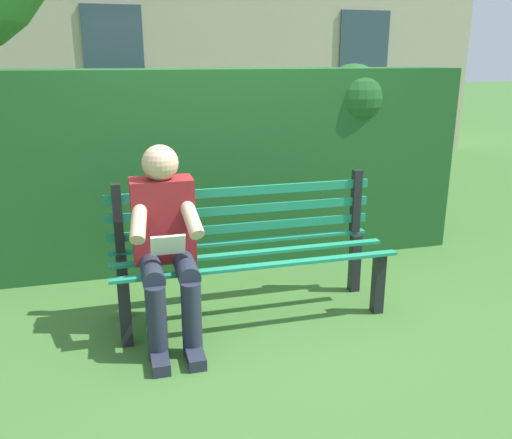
# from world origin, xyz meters

# --- Properties ---
(ground) EXTENTS (60.00, 60.00, 0.00)m
(ground) POSITION_xyz_m (0.00, 0.00, 0.00)
(ground) COLOR #3D6B2D
(park_bench) EXTENTS (1.83, 0.53, 0.91)m
(park_bench) POSITION_xyz_m (0.00, -0.09, 0.46)
(park_bench) COLOR black
(park_bench) RESTS_ON ground
(person_seated) EXTENTS (0.44, 0.73, 1.19)m
(person_seated) POSITION_xyz_m (0.57, 0.10, 0.63)
(person_seated) COLOR maroon
(person_seated) RESTS_ON ground
(hedge_backdrop) EXTENTS (4.45, 0.68, 1.63)m
(hedge_backdrop) POSITION_xyz_m (0.13, -1.20, 0.83)
(hedge_backdrop) COLOR #1E5123
(hedge_backdrop) RESTS_ON ground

